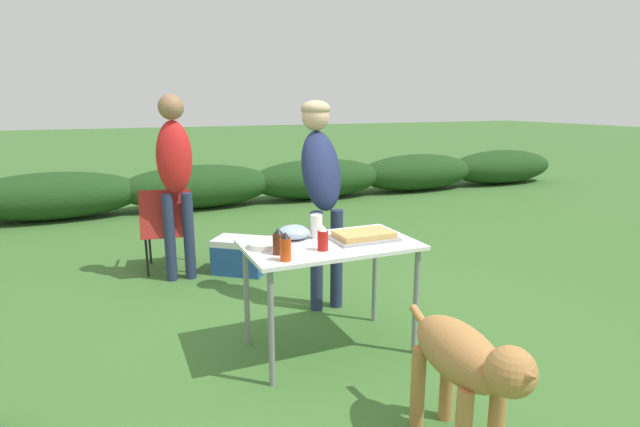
# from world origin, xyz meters

# --- Properties ---
(ground_plane) EXTENTS (60.00, 60.00, 0.00)m
(ground_plane) POSITION_xyz_m (0.00, 0.00, 0.00)
(ground_plane) COLOR #3D6B2D
(shrub_hedge) EXTENTS (14.40, 0.90, 0.67)m
(shrub_hedge) POSITION_xyz_m (-0.00, 4.93, 0.33)
(shrub_hedge) COLOR #1E4219
(shrub_hedge) RESTS_ON ground
(folding_table) EXTENTS (1.10, 0.64, 0.74)m
(folding_table) POSITION_xyz_m (0.00, 0.00, 0.66)
(folding_table) COLOR white
(folding_table) RESTS_ON ground
(food_tray) EXTENTS (0.42, 0.27, 0.06)m
(food_tray) POSITION_xyz_m (0.23, -0.02, 0.77)
(food_tray) COLOR #9E9EA3
(food_tray) RESTS_ON folding_table
(plate_stack) EXTENTS (0.20, 0.20, 0.03)m
(plate_stack) POSITION_xyz_m (-0.42, 0.07, 0.76)
(plate_stack) COLOR white
(plate_stack) RESTS_ON folding_table
(mixing_bowl) EXTENTS (0.21, 0.21, 0.09)m
(mixing_bowl) POSITION_xyz_m (-0.18, 0.19, 0.78)
(mixing_bowl) COLOR #99B2CC
(mixing_bowl) RESTS_ON folding_table
(paper_cup_stack) EXTENTS (0.08, 0.08, 0.16)m
(paper_cup_stack) POSITION_xyz_m (-0.03, 0.14, 0.82)
(paper_cup_stack) COLOR white
(paper_cup_stack) RESTS_ON folding_table
(ketchup_bottle) EXTENTS (0.07, 0.07, 0.16)m
(ketchup_bottle) POSITION_xyz_m (-0.11, -0.13, 0.82)
(ketchup_bottle) COLOR red
(ketchup_bottle) RESTS_ON folding_table
(bbq_sauce_bottle) EXTENTS (0.07, 0.07, 0.16)m
(bbq_sauce_bottle) POSITION_xyz_m (-0.38, -0.09, 0.82)
(bbq_sauce_bottle) COLOR #562314
(bbq_sauce_bottle) RESTS_ON folding_table
(hot_sauce_bottle) EXTENTS (0.06, 0.06, 0.17)m
(hot_sauce_bottle) POSITION_xyz_m (-0.38, -0.23, 0.82)
(hot_sauce_bottle) COLOR #CC4214
(hot_sauce_bottle) RESTS_ON folding_table
(standing_person_in_olive_jacket) EXTENTS (0.32, 0.47, 1.64)m
(standing_person_in_olive_jacket) POSITION_xyz_m (0.26, 0.76, 1.06)
(standing_person_in_olive_jacket) COLOR #232D4C
(standing_person_in_olive_jacket) RESTS_ON ground
(standing_person_in_navy_coat) EXTENTS (0.33, 0.25, 1.69)m
(standing_person_in_navy_coat) POSITION_xyz_m (-0.72, 1.77, 1.04)
(standing_person_in_navy_coat) COLOR #232D4C
(standing_person_in_navy_coat) RESTS_ON ground
(dog) EXTENTS (0.31, 0.95, 0.69)m
(dog) POSITION_xyz_m (0.15, -1.17, 0.47)
(dog) COLOR #B27A42
(dog) RESTS_ON ground
(camp_chair_green_behind_table) EXTENTS (0.55, 0.65, 0.83)m
(camp_chair_green_behind_table) POSITION_xyz_m (-0.79, 2.03, 0.47)
(camp_chair_green_behind_table) COLOR maroon
(camp_chair_green_behind_table) RESTS_ON ground
(cooler_box) EXTENTS (0.58, 0.54, 0.34)m
(cooler_box) POSITION_xyz_m (-0.17, 1.74, 0.17)
(cooler_box) COLOR #234C93
(cooler_box) RESTS_ON ground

